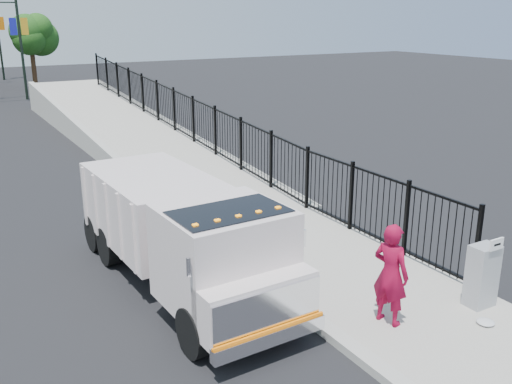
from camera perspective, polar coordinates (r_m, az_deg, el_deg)
ground at (r=12.03m, az=2.04°, el=-10.26°), size 120.00×120.00×0.00m
sidewalk at (r=11.74m, az=15.58°, el=-11.36°), size 3.55×12.00×0.12m
curb at (r=10.58m, az=8.00°, el=-14.13°), size 0.30×12.00×0.16m
ramp at (r=26.79m, az=-12.50°, el=4.94°), size 3.95×24.06×3.19m
iron_fence at (r=23.42m, az=-6.25°, el=5.75°), size 0.10×28.00×1.80m
truck at (r=11.85m, az=-7.34°, el=-3.84°), size 2.48×6.92×2.34m
worker at (r=10.68m, az=13.31°, el=-8.00°), size 0.63×0.80×1.93m
utility_cabinet at (r=11.96m, az=21.66°, el=-7.78°), size 0.55×0.40×1.25m
arrow_sign at (r=11.56m, az=22.91°, el=-4.84°), size 0.35×0.04×0.22m
debris at (r=11.56m, az=21.98°, el=-11.96°), size 0.33×0.33×0.08m
light_pole_1 at (r=42.13m, az=-22.98°, el=14.40°), size 3.78×0.22×8.00m
tree_1 at (r=48.16m, az=-21.64°, el=14.25°), size 2.56×2.56×5.28m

